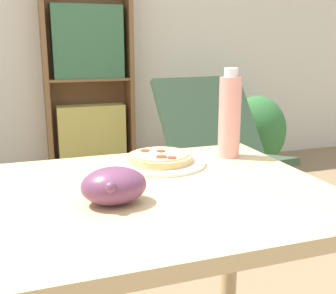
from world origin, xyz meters
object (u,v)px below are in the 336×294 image
object	(u,v)px
grape_bunch	(114,186)
drink_bottle	(230,116)
potted_plant_floor	(256,136)
bookshelf	(89,88)
lounge_chair_far	(220,170)
pizza_on_plate	(161,160)

from	to	relation	value
grape_bunch	drink_bottle	size ratio (longest dim) A/B	0.53
grape_bunch	potted_plant_floor	world-z (taller)	grape_bunch
drink_bottle	bookshelf	world-z (taller)	bookshelf
bookshelf	potted_plant_floor	world-z (taller)	bookshelf
drink_bottle	lounge_chair_far	bearing A→B (deg)	64.46
pizza_on_plate	bookshelf	size ratio (longest dim) A/B	0.16
lounge_chair_far	potted_plant_floor	world-z (taller)	lounge_chair_far
drink_bottle	potted_plant_floor	size ratio (longest dim) A/B	0.40
lounge_chair_far	potted_plant_floor	size ratio (longest dim) A/B	1.27
grape_bunch	bookshelf	xyz separation A→B (m)	(0.35, 2.64, -0.05)
pizza_on_plate	potted_plant_floor	size ratio (longest dim) A/B	0.39
pizza_on_plate	potted_plant_floor	xyz separation A→B (m)	(1.43, 1.84, -0.42)
drink_bottle	lounge_chair_far	world-z (taller)	drink_bottle
grape_bunch	potted_plant_floor	distance (m)	2.70
pizza_on_plate	drink_bottle	xyz separation A→B (m)	(0.23, 0.02, 0.12)
lounge_chair_far	bookshelf	xyz separation A→B (m)	(-0.68, 1.10, 0.46)
pizza_on_plate	grape_bunch	size ratio (longest dim) A/B	1.81
bookshelf	potted_plant_floor	distance (m)	1.44
lounge_chair_far	grape_bunch	bearing A→B (deg)	-129.46
grape_bunch	lounge_chair_far	xyz separation A→B (m)	(1.03, 1.54, -0.52)
pizza_on_plate	potted_plant_floor	world-z (taller)	pizza_on_plate
potted_plant_floor	pizza_on_plate	bearing A→B (deg)	-127.97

